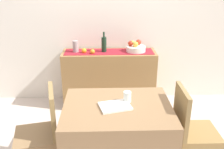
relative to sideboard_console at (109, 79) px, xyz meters
The scene contains 18 objects.
ground_plane 1.01m from the sideboard_console, 87.68° to the right, with size 6.40×6.40×0.02m, color beige.
room_wall_rear 0.97m from the sideboard_console, 81.84° to the left, with size 6.40×0.06×2.70m, color silver.
sideboard_console is the anchor object (origin of this frame).
table_runner 0.42m from the sideboard_console, ahead, with size 1.27×0.32×0.01m, color maroon.
fruit_bowl 0.60m from the sideboard_console, ahead, with size 0.28×0.28×0.08m, color white.
apple_right 0.69m from the sideboard_console, ahead, with size 0.08×0.08×0.08m, color red.
apple_rear 0.66m from the sideboard_console, ahead, with size 0.08×0.08×0.08m, color gold.
apple_left 0.62m from the sideboard_console, ahead, with size 0.07×0.07×0.07m, color #B22A18.
apple_center 0.63m from the sideboard_console, 11.79° to the left, with size 0.06×0.06×0.06m, color #84A83E.
wine_bottle 0.54m from the sideboard_console, behind, with size 0.07×0.07×0.29m.
ceramic_vase 0.69m from the sideboard_console, behind, with size 0.08×0.08×0.17m, color gray.
orange_loose_end 0.51m from the sideboard_console, 159.44° to the right, with size 0.07×0.07×0.07m, color orange.
orange_loose_far 0.58m from the sideboard_console, behind, with size 0.07×0.07×0.07m, color orange.
dining_table 1.43m from the sideboard_console, 88.12° to the right, with size 1.01×0.80×0.74m, color olive.
open_book 1.48m from the sideboard_console, 89.06° to the right, with size 0.28×0.21×0.02m, color white.
coffee_cup 1.41m from the sideboard_console, 83.87° to the right, with size 0.07×0.07×0.11m, color silver.
chair_near_window 1.61m from the sideboard_console, 116.88° to the right, with size 0.48×0.48×0.90m.
chair_by_corner 1.66m from the sideboard_console, 60.26° to the right, with size 0.40×0.40×0.90m.
Camera 1 is at (-0.11, -2.59, 1.90)m, focal length 40.77 mm.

